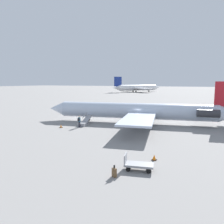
# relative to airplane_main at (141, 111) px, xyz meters

# --- Properties ---
(ground_plane) EXTENTS (600.00, 600.00, 0.00)m
(ground_plane) POSITION_rel_airplane_main_xyz_m (0.94, 0.20, -2.04)
(ground_plane) COLOR gray
(airplane_main) EXTENTS (31.39, 24.21, 6.82)m
(airplane_main) POSITION_rel_airplane_main_xyz_m (0.00, 0.00, 0.00)
(airplane_main) COLOR silver
(airplane_main) RESTS_ON ground
(airplane_far_left) EXTENTS (26.69, 33.17, 10.04)m
(airplane_far_left) POSITION_rel_airplane_main_xyz_m (38.18, -105.87, 0.97)
(airplane_far_left) COLOR white
(airplane_far_left) RESTS_ON ground
(boarding_stairs) EXTENTS (1.86, 4.14, 1.70)m
(boarding_stairs) POSITION_rel_airplane_main_xyz_m (7.55, 5.56, -1.66)
(boarding_stairs) COLOR #99999E
(boarding_stairs) RESTS_ON ground
(passenger) EXTENTS (0.39, 0.56, 1.74)m
(passenger) POSITION_rel_airplane_main_xyz_m (7.26, 7.28, -1.03)
(passenger) COLOR #23232D
(passenger) RESTS_ON ground
(luggage_cart) EXTENTS (2.40, 1.58, 1.22)m
(luggage_cart) POSITION_rel_airplane_main_xyz_m (-5.86, 18.63, -1.58)
(luggage_cart) COLOR gray
(luggage_cart) RESTS_ON ground
(suitcase) EXTENTS (0.42, 0.38, 0.88)m
(suitcase) POSITION_rel_airplane_main_xyz_m (-4.79, 20.50, -1.71)
(suitcase) COLOR brown
(suitcase) RESTS_ON ground
(traffic_cone_near_stairs) EXTENTS (0.45, 0.45, 0.49)m
(traffic_cone_near_stairs) POSITION_rel_airplane_main_xyz_m (9.63, 8.59, -1.81)
(traffic_cone_near_stairs) COLOR black
(traffic_cone_near_stairs) RESTS_ON ground
(traffic_cone_near_cart) EXTENTS (0.44, 0.44, 0.48)m
(traffic_cone_near_cart) POSITION_rel_airplane_main_xyz_m (-6.46, 15.93, -1.82)
(traffic_cone_near_cart) COLOR black
(traffic_cone_near_cart) RESTS_ON ground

